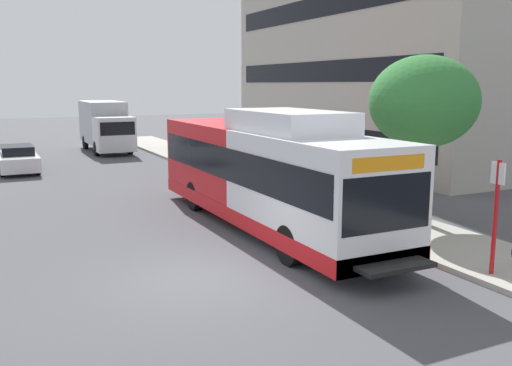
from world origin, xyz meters
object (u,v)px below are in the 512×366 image
transit_bus (266,173)px  street_tree_near_stop (424,102)px  bus_stop_sign_pole (496,208)px  parked_car_far_lane (18,159)px  box_truck_background (105,125)px

transit_bus → street_tree_near_stop: size_ratio=2.40×
transit_bus → bus_stop_sign_pole: bearing=-69.1°
transit_bus → parked_car_far_lane: bearing=111.7°
box_truck_background → parked_car_far_lane: bearing=-129.7°
street_tree_near_stop → bus_stop_sign_pole: bearing=-112.8°
bus_stop_sign_pole → transit_bus: bearing=110.9°
bus_stop_sign_pole → box_truck_background: bearing=95.6°
bus_stop_sign_pole → street_tree_near_stop: bearing=67.2°
transit_bus → box_truck_background: bearing=91.0°
bus_stop_sign_pole → street_tree_near_stop: size_ratio=0.51×
box_truck_background → bus_stop_sign_pole: bearing=-84.4°
bus_stop_sign_pole → street_tree_near_stop: 5.36m
transit_bus → street_tree_near_stop: street_tree_near_stop is taller
parked_car_far_lane → transit_bus: bearing=-68.3°
parked_car_far_lane → bus_stop_sign_pole: bearing=-68.5°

